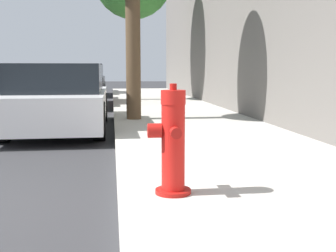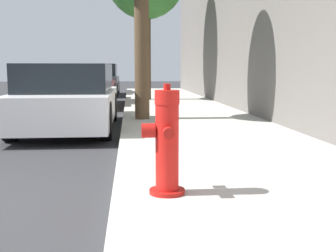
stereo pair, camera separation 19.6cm
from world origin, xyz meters
name	(u,v)px [view 1 (the left image)]	position (x,y,z in m)	size (l,w,h in m)	color
sidewalk_slab	(287,197)	(3.13, 0.00, 0.07)	(2.98, 40.00, 0.15)	#B7B2A8
fire_hydrant	(172,143)	(2.10, 0.00, 0.58)	(0.36, 0.39, 0.93)	#A91511
parked_car_near	(60,98)	(0.60, 4.98, 0.63)	(1.77, 4.29, 1.29)	silver
parked_car_mid	(75,86)	(0.41, 10.59, 0.67)	(1.71, 4.43, 1.37)	maroon
parked_car_far	(86,81)	(0.43, 16.27, 0.69)	(1.70, 4.40, 1.45)	#4C5156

